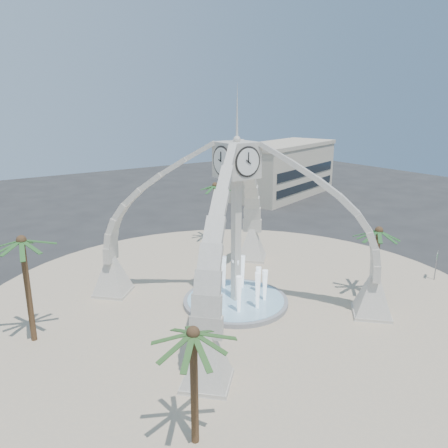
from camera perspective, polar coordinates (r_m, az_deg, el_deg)
ground at (r=34.06m, az=1.52°, el=-10.38°), size 140.00×140.00×0.00m
plaza at (r=34.05m, az=1.52°, el=-10.33°), size 40.00×40.00×0.06m
clock_tower at (r=31.74m, az=1.61°, el=0.20°), size 17.94×17.94×16.30m
fountain at (r=33.94m, az=1.53°, el=-9.94°), size 8.00×8.00×3.62m
building_ne at (r=72.10m, az=7.86°, el=7.09°), size 21.87×14.17×8.60m
palm_east at (r=35.29m, az=19.58°, el=-0.93°), size 5.15×5.15×6.23m
palm_west at (r=29.29m, az=-24.92°, el=-2.18°), size 4.88×4.88×7.58m
palm_north at (r=46.70m, az=-1.18°, el=4.95°), size 4.47×4.47×7.09m
palm_south at (r=19.06m, az=-4.05°, el=-14.23°), size 4.90×4.90×6.28m
street_sign at (r=41.71m, az=26.05°, el=-4.17°), size 0.91×0.44×2.70m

